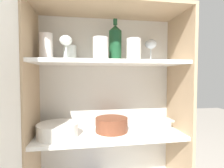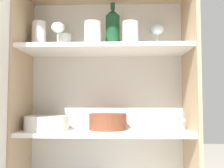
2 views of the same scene
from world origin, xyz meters
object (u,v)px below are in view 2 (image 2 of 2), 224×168
at_px(plate_stack_white, 47,123).
at_px(casserole_dish, 161,123).
at_px(mixing_bowl_large, 108,121).
at_px(wine_bottle, 113,29).

distance_m(plate_stack_white, casserole_dish, 0.57).
relative_size(mixing_bowl_large, casserole_dish, 0.80).
relative_size(plate_stack_white, mixing_bowl_large, 1.15).
xyz_separation_m(plate_stack_white, mixing_bowl_large, (0.31, 0.04, 0.01)).
bearing_deg(casserole_dish, wine_bottle, 172.65).
xyz_separation_m(plate_stack_white, casserole_dish, (0.57, 0.02, -0.00)).
bearing_deg(wine_bottle, mixing_bowl_large, -153.85).
xyz_separation_m(wine_bottle, casserole_dish, (0.24, -0.03, -0.49)).
height_order(plate_stack_white, casserole_dish, plate_stack_white).
distance_m(mixing_bowl_large, casserole_dish, 0.27).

